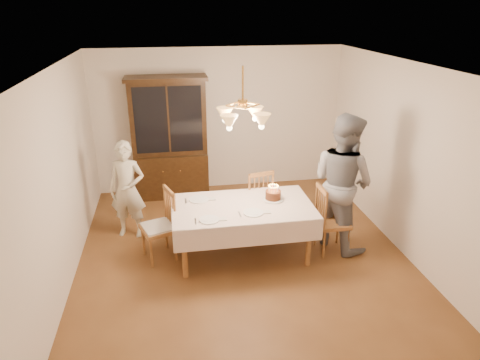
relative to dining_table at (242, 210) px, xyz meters
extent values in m
plane|color=brown|center=(0.00, 0.00, -0.68)|extent=(5.00, 5.00, 0.00)
plane|color=white|center=(0.00, 0.00, 1.92)|extent=(5.00, 5.00, 0.00)
plane|color=beige|center=(0.00, 2.50, 0.62)|extent=(4.50, 0.00, 4.50)
plane|color=beige|center=(0.00, -2.50, 0.62)|extent=(4.50, 0.00, 4.50)
plane|color=beige|center=(-2.25, 0.00, 0.62)|extent=(0.00, 5.00, 5.00)
plane|color=beige|center=(2.25, 0.00, 0.62)|extent=(0.00, 5.00, 5.00)
cube|color=brown|center=(0.00, 0.00, 0.05)|extent=(1.80, 1.00, 0.04)
cube|color=silver|center=(0.00, 0.00, 0.07)|extent=(1.90, 1.10, 0.01)
cylinder|color=brown|center=(-0.82, -0.42, -0.33)|extent=(0.07, 0.07, 0.71)
cylinder|color=brown|center=(0.82, -0.42, -0.33)|extent=(0.07, 0.07, 0.71)
cylinder|color=brown|center=(-0.82, 0.42, -0.33)|extent=(0.07, 0.07, 0.71)
cylinder|color=brown|center=(0.82, 0.42, -0.33)|extent=(0.07, 0.07, 0.71)
cube|color=black|center=(-0.92, 2.23, -0.28)|extent=(1.30, 0.50, 0.80)
cube|color=black|center=(-0.92, 2.28, 0.77)|extent=(1.30, 0.40, 1.30)
cube|color=black|center=(-0.92, 2.08, 0.77)|extent=(1.14, 0.01, 1.14)
cube|color=black|center=(-0.92, 2.23, 1.45)|extent=(1.38, 0.54, 0.06)
cube|color=brown|center=(0.34, 0.74, -0.23)|extent=(0.52, 0.51, 0.05)
cube|color=brown|center=(0.38, 0.56, 0.29)|extent=(0.40, 0.12, 0.06)
cylinder|color=brown|center=(0.48, 0.95, -0.47)|extent=(0.04, 0.04, 0.43)
cylinder|color=brown|center=(0.12, 0.87, -0.47)|extent=(0.04, 0.04, 0.43)
cylinder|color=brown|center=(0.55, 0.61, -0.47)|extent=(0.04, 0.04, 0.43)
cylinder|color=brown|center=(0.20, 0.54, -0.47)|extent=(0.04, 0.04, 0.43)
cube|color=brown|center=(-1.15, 0.10, -0.23)|extent=(0.54, 0.55, 0.05)
cube|color=brown|center=(-0.97, 0.17, 0.29)|extent=(0.16, 0.39, 0.06)
cylinder|color=brown|center=(-1.37, 0.22, -0.47)|extent=(0.04, 0.04, 0.43)
cylinder|color=brown|center=(-1.25, -0.12, -0.47)|extent=(0.04, 0.04, 0.43)
cylinder|color=brown|center=(-1.05, 0.33, -0.47)|extent=(0.04, 0.04, 0.43)
cylinder|color=brown|center=(-0.93, -0.01, -0.47)|extent=(0.04, 0.04, 0.43)
cube|color=beige|center=(-1.15, 0.10, -0.20)|extent=(0.49, 0.50, 0.03)
cube|color=brown|center=(1.26, -0.12, -0.23)|extent=(0.42, 0.44, 0.05)
cube|color=brown|center=(1.07, -0.11, 0.29)|extent=(0.04, 0.40, 0.06)
cylinder|color=brown|center=(1.43, -0.30, -0.47)|extent=(0.04, 0.04, 0.43)
cylinder|color=brown|center=(1.43, 0.06, -0.47)|extent=(0.04, 0.04, 0.43)
cylinder|color=brown|center=(1.09, -0.29, -0.47)|extent=(0.04, 0.04, 0.43)
cylinder|color=brown|center=(1.09, 0.07, -0.47)|extent=(0.04, 0.04, 0.43)
imported|color=beige|center=(-1.58, 0.84, 0.06)|extent=(0.61, 0.47, 1.48)
imported|color=slate|center=(1.43, 0.06, 0.30)|extent=(1.09, 1.18, 1.96)
cylinder|color=white|center=(0.45, 0.12, 0.08)|extent=(0.30, 0.30, 0.01)
cylinder|color=#3D1C0E|center=(0.45, 0.12, 0.15)|extent=(0.21, 0.21, 0.12)
cylinder|color=#598CD8|center=(0.52, 0.12, 0.24)|extent=(0.01, 0.01, 0.07)
sphere|color=#FFB23F|center=(0.52, 0.12, 0.28)|extent=(0.01, 0.01, 0.01)
cylinder|color=pink|center=(0.51, 0.14, 0.24)|extent=(0.01, 0.01, 0.07)
sphere|color=#FFB23F|center=(0.51, 0.14, 0.28)|extent=(0.01, 0.01, 0.01)
cylinder|color=#EACC66|center=(0.50, 0.16, 0.24)|extent=(0.01, 0.01, 0.07)
sphere|color=#FFB23F|center=(0.50, 0.16, 0.28)|extent=(0.01, 0.01, 0.01)
cylinder|color=#598CD8|center=(0.48, 0.18, 0.24)|extent=(0.01, 0.01, 0.07)
sphere|color=#FFB23F|center=(0.48, 0.18, 0.28)|extent=(0.01, 0.01, 0.01)
cylinder|color=pink|center=(0.46, 0.18, 0.24)|extent=(0.01, 0.01, 0.07)
sphere|color=#FFB23F|center=(0.46, 0.18, 0.28)|extent=(0.01, 0.01, 0.01)
cylinder|color=#EACC66|center=(0.44, 0.18, 0.24)|extent=(0.01, 0.01, 0.07)
sphere|color=#FFB23F|center=(0.44, 0.18, 0.28)|extent=(0.01, 0.01, 0.01)
cylinder|color=#598CD8|center=(0.41, 0.17, 0.24)|extent=(0.01, 0.01, 0.07)
sphere|color=#FFB23F|center=(0.41, 0.17, 0.28)|extent=(0.01, 0.01, 0.01)
cylinder|color=pink|center=(0.40, 0.15, 0.24)|extent=(0.01, 0.01, 0.07)
sphere|color=#FFB23F|center=(0.40, 0.15, 0.28)|extent=(0.01, 0.01, 0.01)
cylinder|color=#EACC66|center=(0.39, 0.13, 0.24)|extent=(0.01, 0.01, 0.07)
sphere|color=#FFB23F|center=(0.39, 0.13, 0.28)|extent=(0.01, 0.01, 0.01)
cylinder|color=#598CD8|center=(0.39, 0.11, 0.24)|extent=(0.01, 0.01, 0.07)
sphere|color=#FFB23F|center=(0.39, 0.11, 0.28)|extent=(0.01, 0.01, 0.01)
cylinder|color=pink|center=(0.40, 0.08, 0.24)|extent=(0.01, 0.01, 0.07)
sphere|color=#FFB23F|center=(0.40, 0.08, 0.28)|extent=(0.01, 0.01, 0.01)
cylinder|color=#EACC66|center=(0.41, 0.07, 0.24)|extent=(0.01, 0.01, 0.07)
sphere|color=#FFB23F|center=(0.41, 0.07, 0.28)|extent=(0.01, 0.01, 0.01)
cylinder|color=#598CD8|center=(0.44, 0.06, 0.24)|extent=(0.01, 0.01, 0.07)
sphere|color=#FFB23F|center=(0.44, 0.06, 0.28)|extent=(0.01, 0.01, 0.01)
cylinder|color=pink|center=(0.46, 0.05, 0.24)|extent=(0.01, 0.01, 0.07)
sphere|color=#FFB23F|center=(0.46, 0.05, 0.28)|extent=(0.01, 0.01, 0.01)
cylinder|color=#EACC66|center=(0.48, 0.06, 0.24)|extent=(0.01, 0.01, 0.07)
sphere|color=#FFB23F|center=(0.48, 0.06, 0.28)|extent=(0.01, 0.01, 0.01)
cylinder|color=#598CD8|center=(0.50, 0.08, 0.24)|extent=(0.01, 0.01, 0.07)
sphere|color=#FFB23F|center=(0.50, 0.08, 0.28)|extent=(0.01, 0.01, 0.01)
cylinder|color=pink|center=(0.51, 0.10, 0.24)|extent=(0.01, 0.01, 0.07)
sphere|color=#FFB23F|center=(0.51, 0.10, 0.28)|extent=(0.01, 0.01, 0.01)
cylinder|color=white|center=(-0.49, -0.35, 0.08)|extent=(0.25, 0.25, 0.02)
cube|color=silver|center=(-0.66, -0.35, 0.08)|extent=(0.01, 0.16, 0.01)
cube|color=beige|center=(-0.32, -0.35, 0.08)|extent=(0.10, 0.10, 0.01)
cylinder|color=white|center=(0.10, -0.25, 0.08)|extent=(0.26, 0.26, 0.02)
cube|color=silver|center=(-0.08, -0.25, 0.08)|extent=(0.01, 0.16, 0.01)
cube|color=beige|center=(0.28, -0.25, 0.08)|extent=(0.10, 0.10, 0.01)
cylinder|color=white|center=(-0.57, 0.27, 0.08)|extent=(0.27, 0.27, 0.02)
cube|color=silver|center=(-0.75, 0.27, 0.08)|extent=(0.01, 0.16, 0.01)
cube|color=beige|center=(-0.39, 0.27, 0.08)|extent=(0.10, 0.10, 0.01)
cylinder|color=#BF8C3F|center=(0.00, 0.00, 1.72)|extent=(0.02, 0.02, 0.40)
cylinder|color=#BF8C3F|center=(0.00, 0.00, 1.47)|extent=(0.12, 0.12, 0.10)
cone|color=#D8994C|center=(0.20, 0.20, 1.29)|extent=(0.22, 0.22, 0.18)
sphere|color=#FFD899|center=(0.20, 0.20, 1.22)|extent=(0.07, 0.07, 0.07)
cone|color=#D8994C|center=(-0.20, 0.20, 1.29)|extent=(0.22, 0.22, 0.18)
sphere|color=#FFD899|center=(-0.20, 0.20, 1.22)|extent=(0.07, 0.07, 0.07)
cone|color=#D8994C|center=(-0.20, -0.20, 1.29)|extent=(0.22, 0.22, 0.18)
sphere|color=#FFD899|center=(-0.20, -0.20, 1.22)|extent=(0.07, 0.07, 0.07)
cone|color=#D8994C|center=(0.20, -0.20, 1.29)|extent=(0.22, 0.22, 0.18)
sphere|color=#FFD899|center=(0.20, -0.20, 1.22)|extent=(0.07, 0.07, 0.07)
camera|label=1|loc=(-0.90, -5.12, 2.60)|focal=32.00mm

